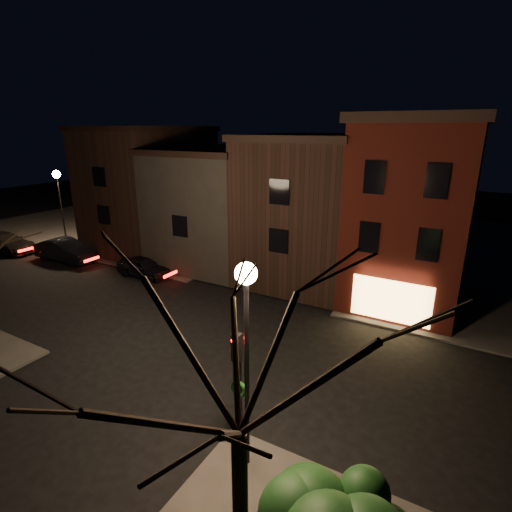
# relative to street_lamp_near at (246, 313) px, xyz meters

# --- Properties ---
(ground) EXTENTS (120.00, 120.00, 0.00)m
(ground) POSITION_rel_street_lamp_near_xyz_m (-6.20, 6.00, -5.18)
(ground) COLOR black
(ground) RESTS_ON ground
(sidewalk_far_left) EXTENTS (30.00, 30.00, 0.12)m
(sidewalk_far_left) POSITION_rel_street_lamp_near_xyz_m (-26.20, 26.00, -5.12)
(sidewalk_far_left) COLOR #2D2B28
(sidewalk_far_left) RESTS_ON ground
(corner_building) EXTENTS (6.50, 8.50, 10.50)m
(corner_building) POSITION_rel_street_lamp_near_xyz_m (1.80, 15.47, 0.22)
(corner_building) COLOR #4B130D
(corner_building) RESTS_ON ground
(row_building_a) EXTENTS (7.30, 10.30, 9.40)m
(row_building_a) POSITION_rel_street_lamp_near_xyz_m (-4.70, 16.50, -0.34)
(row_building_a) COLOR black
(row_building_a) RESTS_ON ground
(row_building_b) EXTENTS (7.80, 10.30, 8.40)m
(row_building_b) POSITION_rel_street_lamp_near_xyz_m (-11.95, 16.50, -0.85)
(row_building_b) COLOR black
(row_building_b) RESTS_ON ground
(row_building_c) EXTENTS (7.30, 10.30, 9.90)m
(row_building_c) POSITION_rel_street_lamp_near_xyz_m (-19.20, 16.50, -0.09)
(row_building_c) COLOR black
(row_building_c) RESTS_ON ground
(street_lamp_near) EXTENTS (0.60, 0.60, 6.48)m
(street_lamp_near) POSITION_rel_street_lamp_near_xyz_m (0.00, 0.00, 0.00)
(street_lamp_near) COLOR black
(street_lamp_near) RESTS_ON sidewalk_near_right
(street_lamp_far) EXTENTS (0.60, 0.60, 6.48)m
(street_lamp_far) POSITION_rel_street_lamp_near_xyz_m (-25.20, 12.20, 0.00)
(street_lamp_far) COLOR black
(street_lamp_far) RESTS_ON sidewalk_far_left
(traffic_signal) EXTENTS (0.58, 0.38, 4.05)m
(traffic_signal) POSITION_rel_street_lamp_near_xyz_m (-0.60, 0.49, -2.37)
(traffic_signal) COLOR black
(traffic_signal) RESTS_ON sidewalk_near_right
(bare_tree_right) EXTENTS (6.40, 6.40, 8.50)m
(bare_tree_right) POSITION_rel_street_lamp_near_xyz_m (1.30, -2.50, 0.97)
(bare_tree_right) COLOR black
(bare_tree_right) RESTS_ON sidewalk_near_right
(parked_car_a) EXTENTS (4.10, 1.72, 1.38)m
(parked_car_a) POSITION_rel_street_lamp_near_xyz_m (-14.62, 10.50, -4.49)
(parked_car_a) COLOR black
(parked_car_a) RESTS_ON ground
(parked_car_b) EXTENTS (5.27, 2.11, 1.70)m
(parked_car_b) POSITION_rel_street_lamp_near_xyz_m (-22.38, 10.06, -4.33)
(parked_car_b) COLOR black
(parked_car_b) RESTS_ON ground
(parked_car_c) EXTENTS (5.62, 2.69, 1.58)m
(parked_car_c) POSITION_rel_street_lamp_near_xyz_m (-28.78, 9.13, -4.39)
(parked_car_c) COLOR black
(parked_car_c) RESTS_ON ground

